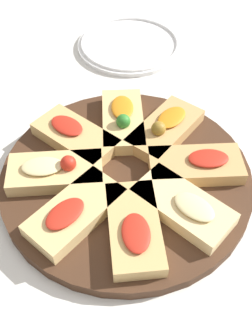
% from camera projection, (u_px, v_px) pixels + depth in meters
% --- Properties ---
extents(ground_plane, '(3.00, 3.00, 0.00)m').
position_uv_depth(ground_plane, '(126.00, 181.00, 0.70)').
color(ground_plane, silver).
extents(serving_board, '(0.43, 0.43, 0.02)m').
position_uv_depth(serving_board, '(126.00, 177.00, 0.69)').
color(serving_board, '#422819').
rests_on(serving_board, ground_plane).
extents(focaccia_slice_0, '(0.12, 0.17, 0.03)m').
position_uv_depth(focaccia_slice_0, '(134.00, 228.00, 0.59)').
color(focaccia_slice_0, tan).
rests_on(focaccia_slice_0, serving_board).
extents(focaccia_slice_1, '(0.13, 0.18, 0.03)m').
position_uv_depth(focaccia_slice_1, '(183.00, 206.00, 0.62)').
color(focaccia_slice_1, '#E5C689').
rests_on(focaccia_slice_1, serving_board).
extents(focaccia_slice_2, '(0.18, 0.13, 0.03)m').
position_uv_depth(focaccia_slice_2, '(196.00, 165.00, 0.67)').
color(focaccia_slice_2, tan).
rests_on(focaccia_slice_2, serving_board).
extents(focaccia_slice_3, '(0.18, 0.14, 0.05)m').
position_uv_depth(focaccia_slice_3, '(165.00, 129.00, 0.73)').
color(focaccia_slice_3, tan).
rests_on(focaccia_slice_3, serving_board).
extents(focaccia_slice_4, '(0.13, 0.18, 0.05)m').
position_uv_depth(focaccia_slice_4, '(123.00, 120.00, 0.75)').
color(focaccia_slice_4, '#DBB775').
rests_on(focaccia_slice_4, serving_board).
extents(focaccia_slice_5, '(0.14, 0.18, 0.03)m').
position_uv_depth(focaccia_slice_5, '(75.00, 136.00, 0.72)').
color(focaccia_slice_5, tan).
rests_on(focaccia_slice_5, serving_board).
extents(focaccia_slice_6, '(0.18, 0.13, 0.05)m').
position_uv_depth(focaccia_slice_6, '(55.00, 171.00, 0.66)').
color(focaccia_slice_6, '#DBB775').
rests_on(focaccia_slice_6, serving_board).
extents(focaccia_slice_7, '(0.18, 0.14, 0.03)m').
position_uv_depth(focaccia_slice_7, '(75.00, 212.00, 0.61)').
color(focaccia_slice_7, '#DBB775').
rests_on(focaccia_slice_7, serving_board).
extents(plate_right, '(0.26, 0.26, 0.02)m').
position_uv_depth(plate_right, '(130.00, 44.00, 0.97)').
color(plate_right, white).
rests_on(plate_right, ground_plane).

